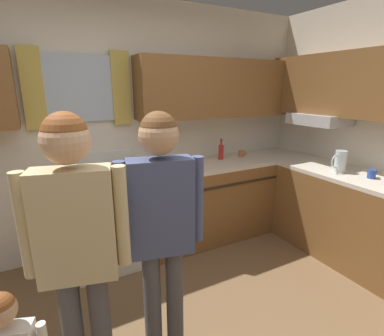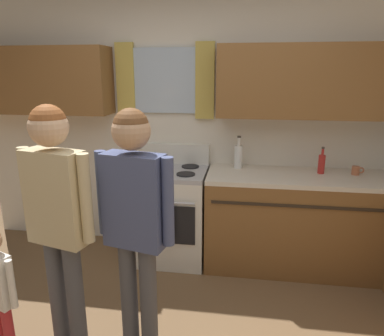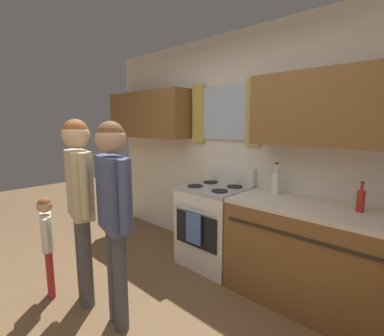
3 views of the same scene
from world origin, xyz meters
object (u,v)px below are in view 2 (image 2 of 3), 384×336
object	(u,v)px
cup_terracotta	(356,170)
stove_oven	(171,212)
adult_holding_child	(57,207)
bottle_sauce_red	(322,163)
bottle_milk_white	(238,156)
adult_in_plaid	(135,210)

from	to	relation	value
cup_terracotta	stove_oven	bearing A→B (deg)	-177.09
adult_holding_child	stove_oven	bearing A→B (deg)	73.39
stove_oven	bottle_sauce_red	xyz separation A→B (m)	(1.39, 0.09, 0.53)
bottle_sauce_red	cup_terracotta	world-z (taller)	bottle_sauce_red
bottle_milk_white	adult_in_plaid	bearing A→B (deg)	-111.38
adult_holding_child	bottle_milk_white	bearing A→B (deg)	55.61
bottle_sauce_red	adult_in_plaid	size ratio (longest dim) A/B	0.15
bottle_milk_white	cup_terracotta	world-z (taller)	bottle_milk_white
stove_oven	adult_holding_child	xyz separation A→B (m)	(-0.40, -1.34, 0.56)
stove_oven	bottle_milk_white	size ratio (longest dim) A/B	3.51
adult_holding_child	adult_in_plaid	distance (m)	0.46
stove_oven	bottle_milk_white	world-z (taller)	bottle_milk_white
bottle_sauce_red	bottle_milk_white	size ratio (longest dim) A/B	0.78
stove_oven	adult_holding_child	distance (m)	1.51
bottle_sauce_red	adult_holding_child	xyz separation A→B (m)	(-1.79, -1.43, 0.03)
stove_oven	bottle_milk_white	bearing A→B (deg)	14.75
adult_holding_child	adult_in_plaid	xyz separation A→B (m)	(0.46, 0.05, -0.01)
adult_holding_child	bottle_sauce_red	bearing A→B (deg)	38.70
bottle_sauce_red	cup_terracotta	bearing A→B (deg)	-0.37
bottle_sauce_red	adult_in_plaid	distance (m)	1.92
cup_terracotta	adult_holding_child	world-z (taller)	adult_holding_child
bottle_milk_white	adult_holding_child	size ratio (longest dim) A/B	0.19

